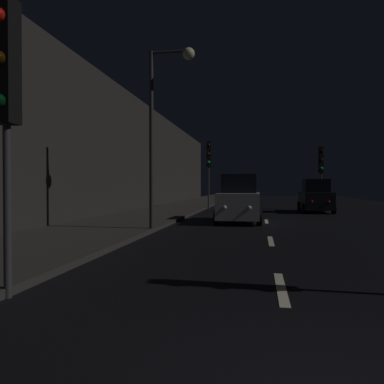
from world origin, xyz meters
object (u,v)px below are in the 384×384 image
traffic_light_near_left (5,83)px  car_parked_right_far (316,197)px  traffic_light_far_right (321,164)px  traffic_light_far_left (209,160)px  streetlamp_overhead (164,110)px  car_approaching_headlights (239,200)px

traffic_light_near_left → car_parked_right_far: 22.66m
car_parked_right_far → traffic_light_far_right: bearing=-14.5°
traffic_light_near_left → traffic_light_far_left: traffic_light_far_left is taller
traffic_light_far_left → car_parked_right_far: size_ratio=1.18×
traffic_light_far_left → streetlamp_overhead: (0.28, -15.34, 0.81)m
traffic_light_far_left → car_parked_right_far: 8.31m
traffic_light_near_left → car_parked_right_far: size_ratio=1.07×
streetlamp_overhead → car_approaching_headlights: bearing=62.0°
traffic_light_far_left → streetlamp_overhead: 15.36m
streetlamp_overhead → car_approaching_headlights: size_ratio=1.50×
streetlamp_overhead → car_approaching_headlights: (2.53, 4.76, -3.47)m
traffic_light_near_left → car_parked_right_far: (7.47, 21.27, -2.31)m
traffic_light_near_left → traffic_light_far_left: bearing=-179.6°
traffic_light_far_left → car_approaching_headlights: size_ratio=1.13×
traffic_light_near_left → streetlamp_overhead: streetlamp_overhead is taller
traffic_light_far_right → car_approaching_headlights: bearing=-32.9°
streetlamp_overhead → car_parked_right_far: bearing=60.6°
car_parked_right_far → traffic_light_far_left: bearing=69.6°
streetlamp_overhead → car_parked_right_far: size_ratio=1.57×
traffic_light_far_left → car_approaching_headlights: (2.81, -10.58, -2.66)m
car_approaching_headlights → car_parked_right_far: bearing=149.8°
traffic_light_far_right → car_approaching_headlights: (-5.36, -10.95, -2.25)m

